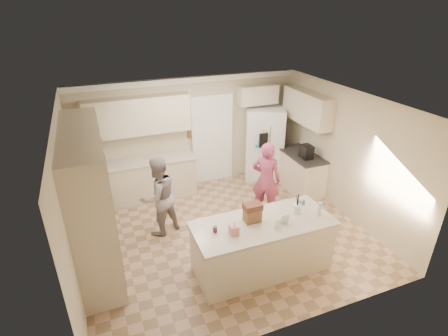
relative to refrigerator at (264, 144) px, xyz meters
name	(u,v)px	position (x,y,z in m)	size (l,w,h in m)	color
floor	(226,234)	(-1.80, -1.95, -0.91)	(5.20, 4.60, 0.02)	tan
ceiling	(226,102)	(-1.80, -1.95, 1.71)	(5.20, 4.60, 0.02)	white
wall_back	(189,133)	(-1.80, 0.36, 0.40)	(5.20, 0.02, 2.60)	beige
wall_front	(296,253)	(-1.80, -4.26, 0.40)	(5.20, 0.02, 2.60)	beige
wall_left	(69,202)	(-4.41, -1.95, 0.40)	(0.02, 4.60, 2.60)	beige
wall_right	(345,153)	(0.81, -1.95, 0.40)	(0.02, 4.60, 2.60)	beige
crown_back	(188,80)	(-1.80, 0.31, 1.63)	(5.20, 0.08, 0.12)	white
pantry_bank	(91,199)	(-4.10, -1.75, 0.28)	(0.60, 2.60, 2.35)	beige
back_base_cab	(146,179)	(-2.95, 0.05, -0.46)	(2.20, 0.60, 0.88)	beige
back_countertop	(144,161)	(-2.95, 0.04, 0.00)	(2.24, 0.63, 0.04)	#BDAD9B
back_upper_cab	(138,116)	(-2.95, 0.17, 1.00)	(2.20, 0.35, 0.80)	beige
doorway_opening	(212,140)	(-1.25, 0.33, 0.15)	(0.90, 0.06, 2.10)	black
doorway_casing	(213,141)	(-1.25, 0.29, 0.15)	(1.02, 0.03, 2.22)	white
wall_frame_upper	(190,123)	(-1.78, 0.32, 0.65)	(0.15, 0.02, 0.20)	brown
wall_frame_lower	(191,134)	(-1.78, 0.32, 0.38)	(0.15, 0.02, 0.20)	brown
refrigerator	(264,144)	(0.00, 0.00, 0.00)	(0.90, 0.70, 1.80)	white
fridge_seam	(271,149)	(0.00, -0.35, 0.00)	(0.01, 0.02, 1.78)	gray
fridge_dispenser	(263,140)	(-0.22, -0.36, 0.25)	(0.22, 0.03, 0.35)	black
fridge_handle_l	(270,143)	(-0.05, -0.37, 0.15)	(0.02, 0.02, 0.85)	silver
fridge_handle_r	(273,143)	(0.05, -0.37, 0.15)	(0.02, 0.02, 0.85)	silver
over_fridge_cab	(258,94)	(-0.15, 0.17, 1.20)	(0.95, 0.35, 0.45)	beige
right_base_cab	(301,173)	(0.50, -0.95, -0.46)	(0.60, 1.20, 0.88)	beige
right_countertop	(302,155)	(0.49, -0.95, 0.00)	(0.63, 1.24, 0.04)	#2D2B28
right_upper_cab	(307,108)	(0.62, -0.75, 1.05)	(0.35, 1.50, 0.70)	beige
coffee_maker	(306,152)	(0.45, -1.15, 0.17)	(0.22, 0.28, 0.30)	black
island_base	(262,247)	(-1.60, -3.05, -0.46)	(2.20, 0.90, 0.88)	beige
island_top	(263,224)	(-1.60, -3.05, 0.00)	(2.28, 0.96, 0.05)	#BDAD9B
utensil_crock	(297,209)	(-0.95, -3.00, 0.10)	(0.13, 0.13, 0.15)	white
tissue_box	(234,230)	(-2.15, -3.15, 0.10)	(0.13, 0.13, 0.14)	#E9867B
tissue_plume	(234,224)	(-2.15, -3.15, 0.20)	(0.08, 0.08, 0.08)	white
dollhouse_body	(252,215)	(-1.75, -2.95, 0.14)	(0.26, 0.18, 0.22)	brown
dollhouse_roof	(253,207)	(-1.75, -2.95, 0.30)	(0.28, 0.20, 0.10)	#592D1E
jam_jar	(215,229)	(-2.40, -3.00, 0.07)	(0.07, 0.07, 0.09)	#59263F
greeting_card_a	(278,223)	(-1.45, -3.25, 0.11)	(0.12, 0.01, 0.16)	white
greeting_card_b	(285,219)	(-1.30, -3.20, 0.11)	(0.12, 0.01, 0.16)	silver
water_bottle	(320,209)	(-0.65, -3.20, 0.14)	(0.07, 0.07, 0.24)	silver
shaker_salt	(300,203)	(-0.78, -2.83, 0.07)	(0.05, 0.05, 0.09)	#495BA0
shaker_pepper	(304,202)	(-0.71, -2.83, 0.07)	(0.05, 0.05, 0.09)	#495BA0
teen_boy	(159,197)	(-2.95, -1.42, -0.11)	(0.77, 0.60, 1.58)	#9A9592
teen_girl	(266,180)	(-0.77, -1.59, -0.09)	(0.59, 0.39, 1.63)	#A63A66
fridge_magnets	(271,149)	(0.00, -0.36, 0.00)	(0.76, 0.02, 1.44)	tan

